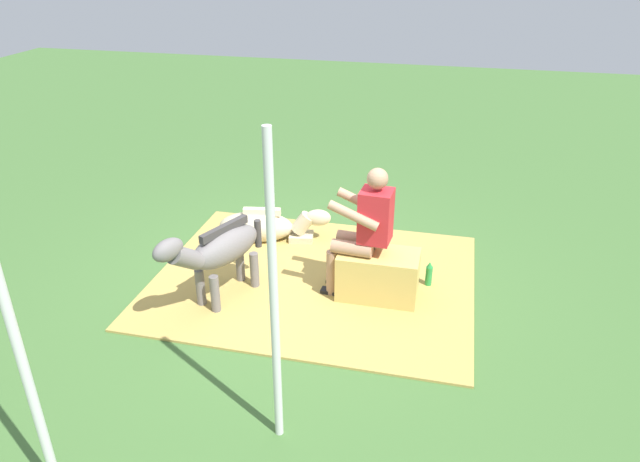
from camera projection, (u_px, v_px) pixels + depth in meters
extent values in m
plane|color=#426B33|center=(298.00, 282.00, 6.22)|extent=(24.00, 24.00, 0.00)
cube|color=tan|center=(314.00, 279.00, 6.25)|extent=(3.32, 2.68, 0.02)
cube|color=tan|center=(378.00, 276.00, 5.85)|extent=(0.79, 0.45, 0.50)
cylinder|color=tan|center=(352.00, 248.00, 5.68)|extent=(0.41, 0.17, 0.14)
cylinder|color=tan|center=(332.00, 274.00, 5.88)|extent=(0.11, 0.11, 0.50)
cube|color=black|center=(332.00, 292.00, 5.98)|extent=(0.23, 0.12, 0.06)
cylinder|color=tan|center=(357.00, 239.00, 5.85)|extent=(0.41, 0.17, 0.14)
cylinder|color=tan|center=(337.00, 264.00, 6.05)|extent=(0.11, 0.11, 0.50)
cube|color=black|center=(337.00, 282.00, 6.15)|extent=(0.23, 0.12, 0.06)
cube|color=red|center=(376.00, 216.00, 5.56)|extent=(0.32, 0.30, 0.52)
cylinder|color=tan|center=(353.00, 216.00, 5.45)|extent=(0.51, 0.13, 0.26)
cylinder|color=tan|center=(362.00, 202.00, 5.73)|extent=(0.51, 0.13, 0.26)
sphere|color=tan|center=(378.00, 179.00, 5.39)|extent=(0.20, 0.20, 0.20)
ellipsoid|color=slate|center=(225.00, 246.00, 5.71)|extent=(0.62, 0.90, 0.34)
cylinder|color=slate|center=(215.00, 295.00, 5.63)|extent=(0.09, 0.09, 0.41)
cylinder|color=slate|center=(201.00, 288.00, 5.73)|extent=(0.09, 0.09, 0.41)
cylinder|color=slate|center=(254.00, 271.00, 6.03)|extent=(0.09, 0.09, 0.41)
cylinder|color=slate|center=(240.00, 265.00, 6.13)|extent=(0.09, 0.09, 0.41)
cylinder|color=slate|center=(186.00, 258.00, 5.31)|extent=(0.31, 0.41, 0.33)
ellipsoid|color=slate|center=(168.00, 250.00, 5.11)|extent=(0.27, 0.36, 0.20)
cube|color=#3A3838|center=(224.00, 229.00, 5.63)|extent=(0.29, 0.58, 0.08)
cylinder|color=#3A3838|center=(258.00, 233.00, 6.07)|extent=(0.07, 0.07, 0.30)
ellipsoid|color=beige|center=(256.00, 227.00, 6.99)|extent=(0.94, 0.55, 0.36)
cube|color=beige|center=(301.00, 238.00, 7.02)|extent=(0.32, 0.28, 0.10)
cylinder|color=beige|center=(303.00, 223.00, 6.93)|extent=(0.31, 0.23, 0.30)
ellipsoid|color=beige|center=(318.00, 218.00, 6.89)|extent=(0.32, 0.21, 0.20)
cube|color=beige|center=(262.00, 212.00, 6.89)|extent=(0.45, 0.15, 0.08)
cylinder|color=#268C3F|center=(429.00, 277.00, 6.09)|extent=(0.07, 0.07, 0.23)
cone|color=#268C3F|center=(430.00, 265.00, 6.02)|extent=(0.06, 0.06, 0.06)
cylinder|color=silver|center=(274.00, 300.00, 3.81)|extent=(0.06, 0.06, 2.33)
cylinder|color=silver|center=(20.00, 355.00, 3.32)|extent=(0.06, 0.06, 2.33)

